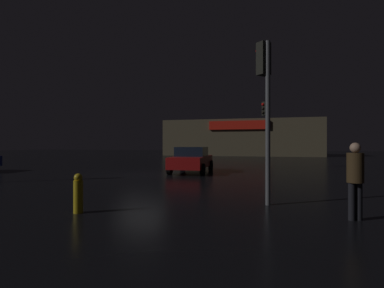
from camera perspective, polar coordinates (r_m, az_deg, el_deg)
The scene contains 7 objects.
ground_plane at distance 15.70m, azimuth -9.99°, elevation -6.02°, with size 120.00×120.00×0.00m, color black.
store_building at distance 43.60m, azimuth 9.67°, elevation 1.17°, with size 21.81×8.19×5.07m.
traffic_signal_main at distance 8.33m, azimuth 14.03°, elevation 10.99°, with size 0.42×0.42×4.42m.
traffic_signal_opposite at distance 20.39m, azimuth 14.10°, elevation 4.96°, with size 0.42×0.42×4.50m.
car_far at distance 16.92m, azimuth -0.07°, elevation -3.04°, with size 2.18×4.46×1.48m.
pedestrian at distance 7.22m, azimuth 29.30°, elevation -5.33°, with size 0.43×0.43×1.67m.
fire_hydrant at distance 7.54m, azimuth -21.36°, elevation -8.99°, with size 0.22×0.22×0.94m.
Camera 1 is at (6.56, -14.17, 1.64)m, focal length 27.27 mm.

